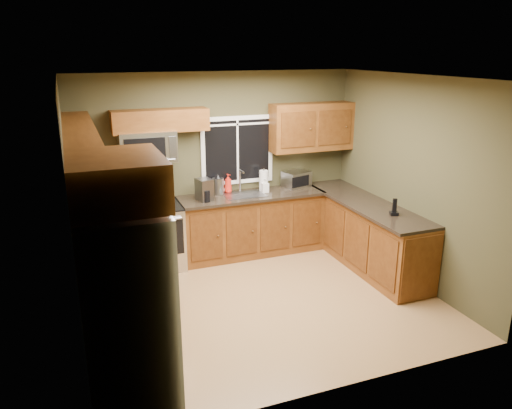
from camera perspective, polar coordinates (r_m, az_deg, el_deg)
floor at (r=6.33m, az=0.72°, el=-10.94°), size 4.20×4.20×0.00m
ceiling at (r=5.58m, az=0.83°, el=14.29°), size 4.20×4.20×0.00m
back_wall at (r=7.46m, az=-4.36°, el=4.54°), size 4.20×0.00×4.20m
front_wall at (r=4.28m, az=9.74°, el=-5.56°), size 4.20×0.00×4.20m
left_wall at (r=5.43m, az=-20.30°, el=-1.44°), size 0.00×3.60×3.60m
right_wall at (r=6.84m, az=17.37°, el=2.61°), size 0.00×3.60×3.60m
window at (r=7.49m, az=-2.14°, el=6.22°), size 1.12×0.03×1.02m
base_cabinets_left at (r=6.20m, az=-16.76°, el=-7.70°), size 0.60×2.65×0.90m
countertop_left at (r=6.03m, az=-16.91°, el=-3.61°), size 0.65×2.65×0.04m
base_cabinets_back at (r=7.56m, az=-0.53°, el=-2.33°), size 2.17×0.60×0.90m
countertop_back at (r=7.39m, az=-0.47°, el=1.04°), size 2.17×0.65×0.04m
base_cabinets_peninsula at (r=7.35m, az=12.32°, el=-3.33°), size 0.60×2.52×0.90m
countertop_peninsula at (r=7.20m, az=12.36°, el=0.16°), size 0.65×2.50×0.04m
upper_cabinets_left at (r=5.76m, az=-19.31°, el=4.98°), size 0.33×2.65×0.72m
upper_cabinets_back_left at (r=6.98m, az=-10.88°, el=9.41°), size 1.30×0.33×0.30m
upper_cabinets_back_right at (r=7.74m, az=6.37°, el=8.81°), size 1.30×0.33×0.72m
upper_cabinet_over_fridge at (r=4.00m, az=-15.71°, el=2.69°), size 0.72×0.90×0.38m
refrigerator at (r=4.42m, az=-14.48°, el=-11.62°), size 0.74×0.90×1.80m
range at (r=7.18m, az=-11.49°, el=-3.63°), size 0.76×0.69×0.94m
microwave at (r=6.97m, az=-12.30°, el=6.48°), size 0.76×0.41×0.42m
sink at (r=7.36m, az=-1.36°, el=1.22°), size 0.60×0.42×0.36m
toaster_oven at (r=7.78m, az=4.64°, el=2.90°), size 0.46×0.40×0.25m
coffee_maker at (r=7.08m, az=-5.91°, el=1.61°), size 0.24×0.29×0.31m
kettle at (r=7.37m, az=-4.34°, el=2.21°), size 0.20×0.20×0.30m
paper_towel_roll at (r=7.53m, az=0.89°, el=2.74°), size 0.14×0.14×0.35m
soap_bottle_a at (r=7.46m, az=-3.20°, el=2.44°), size 0.14×0.14×0.28m
soap_bottle_b at (r=7.46m, az=1.04°, el=2.18°), size 0.10×0.10×0.21m
soap_bottle_c at (r=7.44m, az=-4.07°, el=1.87°), size 0.14×0.14×0.15m
cordless_phone at (r=6.68m, az=15.52°, el=-0.63°), size 0.13×0.13×0.22m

